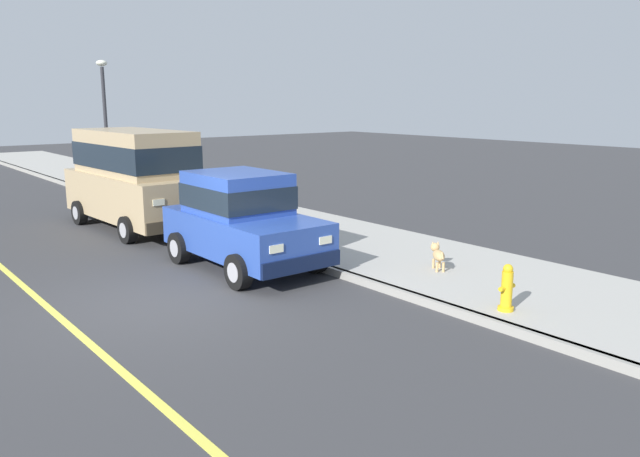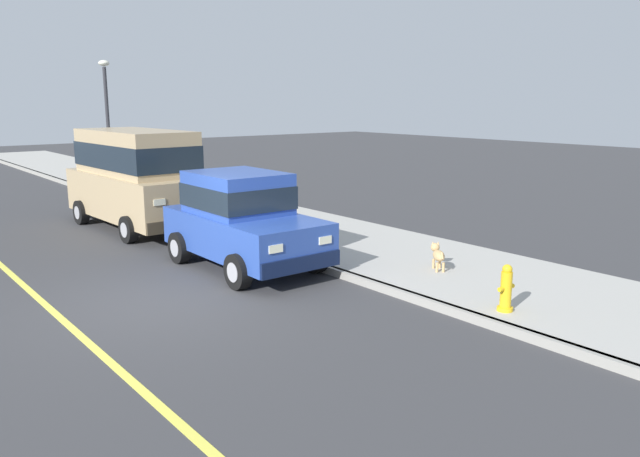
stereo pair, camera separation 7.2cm
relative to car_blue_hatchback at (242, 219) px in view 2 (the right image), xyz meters
name	(u,v)px [view 2 (the right image)]	position (x,y,z in m)	size (l,w,h in m)	color
ground_plane	(164,301)	(-2.17, -1.04, -0.98)	(80.00, 80.00, 0.00)	#38383A
curb	(316,265)	(1.03, -1.04, -0.91)	(0.16, 64.00, 0.14)	gray
sidewalk	(381,252)	(2.83, -1.04, -0.91)	(3.60, 64.00, 0.14)	#A8A59E
lane_centre_line	(65,322)	(-3.77, -1.04, -0.97)	(0.12, 57.60, 0.01)	#E0D64C
car_blue_hatchback	(242,219)	(0.00, 0.00, 0.00)	(1.97, 3.81, 1.88)	#28479E
car_tan_van	(137,174)	(-0.08, 4.96, 0.42)	(2.27, 4.97, 2.52)	tan
dog_tan	(438,254)	(2.49, -2.90, -0.55)	(0.49, 0.65, 0.49)	tan
fire_hydrant	(506,289)	(1.48, -5.10, -0.50)	(0.34, 0.24, 0.72)	gold
street_lamp	(107,111)	(1.38, 10.77, 1.93)	(0.36, 0.36, 4.42)	#2D2D33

